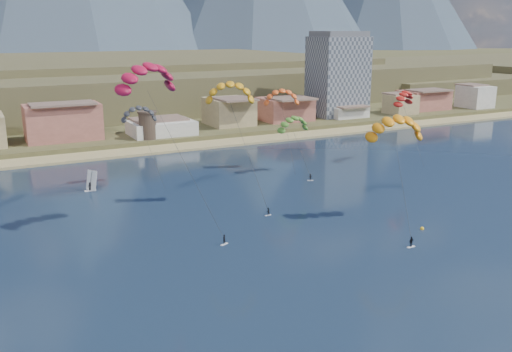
# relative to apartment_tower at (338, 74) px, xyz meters

# --- Properties ---
(ground) EXTENTS (2400.00, 2400.00, 0.00)m
(ground) POSITION_rel_apartment_tower_xyz_m (-85.00, -128.00, -17.82)
(ground) COLOR black
(ground) RESTS_ON ground
(beach) EXTENTS (2200.00, 12.00, 0.90)m
(beach) POSITION_rel_apartment_tower_xyz_m (-85.00, -22.00, -17.57)
(beach) COLOR tan
(beach) RESTS_ON ground
(land) EXTENTS (2200.00, 900.00, 4.00)m
(land) POSITION_rel_apartment_tower_xyz_m (-85.00, 432.00, -17.82)
(land) COLOR brown
(land) RESTS_ON ground
(foothills) EXTENTS (940.00, 210.00, 18.00)m
(foothills) POSITION_rel_apartment_tower_xyz_m (-62.61, 104.47, -8.74)
(foothills) COLOR brown
(foothills) RESTS_ON ground
(apartment_tower) EXTENTS (20.00, 16.00, 32.00)m
(apartment_tower) POSITION_rel_apartment_tower_xyz_m (0.00, 0.00, 0.00)
(apartment_tower) COLOR gray
(apartment_tower) RESTS_ON ground
(watchtower) EXTENTS (5.82, 5.82, 8.60)m
(watchtower) POSITION_rel_apartment_tower_xyz_m (-80.00, -14.00, -11.45)
(watchtower) COLOR #47382D
(watchtower) RESTS_ON ground
(kitesurfer_red) EXTENTS (14.98, 18.46, 31.75)m
(kitesurfer_red) POSITION_rel_apartment_tower_xyz_m (-100.51, -85.94, 9.60)
(kitesurfer_red) COLOR silver
(kitesurfer_red) RESTS_ON ground
(kitesurfer_yellow) EXTENTS (10.83, 14.08, 26.19)m
(kitesurfer_yellow) POSITION_rel_apartment_tower_xyz_m (-82.24, -79.65, 5.44)
(kitesurfer_yellow) COLOR silver
(kitesurfer_yellow) RESTS_ON ground
(kitesurfer_orange) EXTENTS (13.44, 17.18, 22.86)m
(kitesurfer_orange) POSITION_rel_apartment_tower_xyz_m (-59.40, -101.63, 0.17)
(kitesurfer_orange) COLOR silver
(kitesurfer_orange) RESTS_ON ground
(kitesurfer_green) EXTENTS (9.28, 10.99, 15.61)m
(kitesurfer_green) POSITION_rel_apartment_tower_xyz_m (-58.07, -63.73, -5.03)
(kitesurfer_green) COLOR silver
(kitesurfer_green) RESTS_ON ground
(distant_kite_dark) EXTENTS (8.67, 6.10, 19.58)m
(distant_kite_dark) POSITION_rel_apartment_tower_xyz_m (-94.07, -56.28, -0.98)
(distant_kite_dark) COLOR #262626
(distant_kite_dark) RESTS_ON ground
(distant_kite_orange) EXTENTS (10.08, 7.30, 21.88)m
(distant_kite_orange) POSITION_rel_apartment_tower_xyz_m (-58.56, -58.63, 1.18)
(distant_kite_orange) COLOR #262626
(distant_kite_orange) RESTS_ON ground
(distant_kite_red) EXTENTS (9.52, 7.61, 20.57)m
(distant_kite_red) POSITION_rel_apartment_tower_xyz_m (-26.19, -66.50, -0.08)
(distant_kite_red) COLOR #262626
(distant_kite_red) RESTS_ON ground
(windsurfer) EXTENTS (2.55, 2.76, 4.54)m
(windsurfer) POSITION_rel_apartment_tower_xyz_m (-105.89, -56.93, -16.38)
(windsurfer) COLOR silver
(windsurfer) RESTS_ON ground
(buoy) EXTENTS (0.71, 0.71, 0.71)m
(buoy) POSITION_rel_apartment_tower_xyz_m (-58.38, -109.07, -17.70)
(buoy) COLOR yellow
(buoy) RESTS_ON ground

